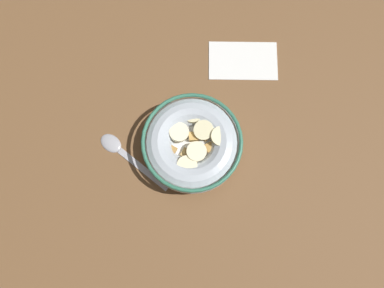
% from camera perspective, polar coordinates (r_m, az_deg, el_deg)
% --- Properties ---
extents(ground_plane, '(1.30, 1.30, 0.02)m').
position_cam_1_polar(ground_plane, '(0.64, -0.00, -0.83)').
color(ground_plane, brown).
extents(cereal_bowl, '(0.16, 0.16, 0.05)m').
position_cam_1_polar(cereal_bowl, '(0.60, 0.01, -0.05)').
color(cereal_bowl, '#B2BCC6').
rests_on(cereal_bowl, ground_plane).
extents(spoon, '(0.13, 0.08, 0.01)m').
position_cam_1_polar(spoon, '(0.63, -10.62, -1.00)').
color(spoon, '#A5A5AD').
rests_on(spoon, ground_plane).
extents(folded_napkin, '(0.13, 0.09, 0.00)m').
position_cam_1_polar(folded_napkin, '(0.68, 7.63, 12.23)').
color(folded_napkin, white).
rests_on(folded_napkin, ground_plane).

